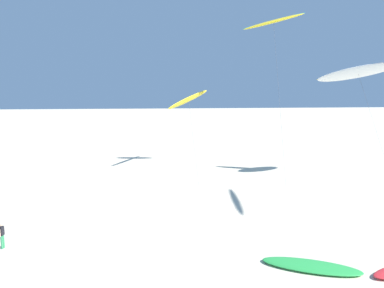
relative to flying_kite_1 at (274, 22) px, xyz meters
The scene contains 5 objects.
flying_kite_1 is the anchor object (origin of this frame).
flying_kite_2 13.61m from the flying_kite_1, 167.06° to the left, with size 5.82×12.77×10.03m.
flying_kite_4 11.16m from the flying_kite_1, 29.84° to the right, with size 8.35×6.82×13.34m.
grounded_kite_1 30.70m from the flying_kite_1, 100.41° to the right, with size 5.87×3.65×0.28m.
person_near_left 35.55m from the flying_kite_1, 138.97° to the right, with size 0.25×0.50×1.73m.
Camera 1 is at (-2.72, 1.31, 10.82)m, focal length 34.72 mm.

